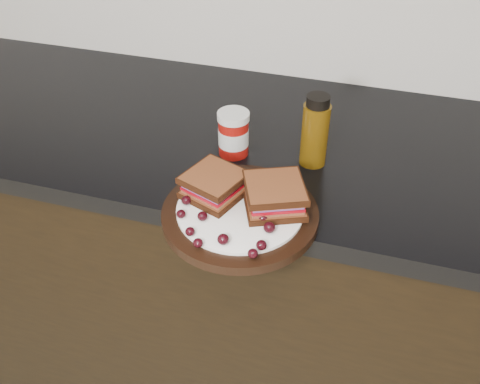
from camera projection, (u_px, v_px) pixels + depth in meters
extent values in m
cube|color=black|center=(211.00, 270.00, 1.50)|extent=(3.96, 0.58, 0.86)
cube|color=black|center=(204.00, 133.00, 1.22)|extent=(3.98, 0.60, 0.04)
cylinder|color=black|center=(240.00, 214.00, 0.95)|extent=(0.28, 0.28, 0.02)
ellipsoid|color=black|center=(181.00, 214.00, 0.92)|extent=(0.02, 0.02, 0.02)
ellipsoid|color=black|center=(202.00, 216.00, 0.91)|extent=(0.02, 0.02, 0.02)
ellipsoid|color=black|center=(190.00, 232.00, 0.89)|extent=(0.02, 0.02, 0.02)
ellipsoid|color=black|center=(198.00, 243.00, 0.86)|extent=(0.02, 0.02, 0.02)
ellipsoid|color=black|center=(223.00, 239.00, 0.87)|extent=(0.02, 0.02, 0.02)
ellipsoid|color=black|center=(224.00, 238.00, 0.87)|extent=(0.01, 0.01, 0.01)
ellipsoid|color=black|center=(253.00, 253.00, 0.84)|extent=(0.02, 0.02, 0.02)
ellipsoid|color=black|center=(261.00, 245.00, 0.86)|extent=(0.02, 0.02, 0.02)
ellipsoid|color=black|center=(269.00, 227.00, 0.89)|extent=(0.02, 0.02, 0.02)
ellipsoid|color=black|center=(263.00, 218.00, 0.91)|extent=(0.02, 0.02, 0.02)
ellipsoid|color=black|center=(284.00, 208.00, 0.93)|extent=(0.02, 0.02, 0.02)
ellipsoid|color=black|center=(282.00, 206.00, 0.94)|extent=(0.02, 0.02, 0.02)
ellipsoid|color=black|center=(280.00, 199.00, 0.95)|extent=(0.02, 0.02, 0.02)
ellipsoid|color=black|center=(222.00, 181.00, 0.99)|extent=(0.02, 0.02, 0.02)
ellipsoid|color=black|center=(205.00, 184.00, 0.99)|extent=(0.02, 0.02, 0.02)
ellipsoid|color=black|center=(212.00, 196.00, 0.96)|extent=(0.02, 0.02, 0.02)
ellipsoid|color=black|center=(186.00, 200.00, 0.95)|extent=(0.02, 0.02, 0.02)
ellipsoid|color=black|center=(219.00, 183.00, 0.99)|extent=(0.02, 0.02, 0.02)
ellipsoid|color=black|center=(205.00, 191.00, 0.97)|extent=(0.02, 0.02, 0.02)
ellipsoid|color=black|center=(203.00, 189.00, 0.97)|extent=(0.02, 0.02, 0.02)
cylinder|color=#95100A|center=(233.00, 134.00, 1.09)|extent=(0.07, 0.07, 0.10)
cylinder|color=#4E3307|center=(315.00, 131.00, 1.05)|extent=(0.06, 0.06, 0.15)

